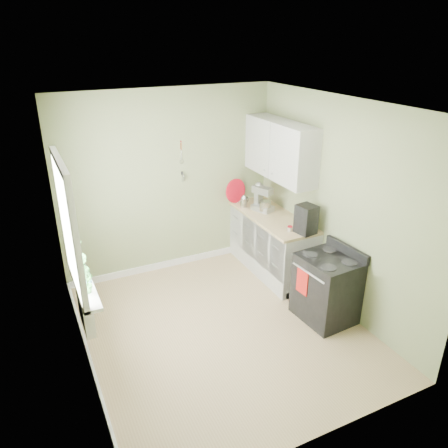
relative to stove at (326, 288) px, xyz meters
name	(u,v)px	position (x,y,z in m)	size (l,w,h in m)	color
floor	(223,329)	(-1.28, 0.34, -0.44)	(3.20, 3.60, 0.02)	#A18459
ceiling	(222,104)	(-1.28, 0.34, 2.28)	(3.20, 3.60, 0.02)	white
wall_back	(169,183)	(-1.28, 2.15, 0.92)	(3.20, 0.02, 2.70)	gray
wall_left	(72,259)	(-2.89, 0.34, 0.92)	(0.02, 3.60, 2.70)	gray
wall_right	(338,206)	(0.33, 0.34, 0.92)	(0.02, 3.60, 2.70)	gray
base_cabinets	(272,245)	(0.02, 1.34, 0.00)	(0.60, 1.60, 0.87)	silver
countertop	(273,217)	(0.01, 1.34, 0.46)	(0.64, 1.60, 0.04)	tan
upper_cabinets	(280,150)	(0.15, 1.44, 1.42)	(0.35, 1.40, 0.80)	silver
window	(68,228)	(-2.86, 0.64, 1.12)	(0.06, 1.14, 1.44)	white
window_sill	(84,284)	(-2.79, 0.64, 0.45)	(0.18, 1.14, 0.04)	white
radiator	(86,313)	(-2.82, 0.59, 0.12)	(0.12, 0.50, 0.35)	white
wall_utensils	(182,168)	(-1.08, 2.12, 1.13)	(0.02, 0.14, 0.58)	tan
stove	(326,288)	(0.00, 0.00, 0.00)	(0.66, 0.73, 0.97)	black
stand_mixer	(262,199)	(-0.02, 1.59, 0.65)	(0.30, 0.37, 0.41)	#B2B2B7
kettle	(244,201)	(-0.21, 1.83, 0.57)	(0.18, 0.11, 0.19)	silver
coffee_maker	(306,220)	(0.09, 0.64, 0.66)	(0.26, 0.28, 0.39)	black
red_tray	(236,191)	(-0.23, 2.06, 0.67)	(0.38, 0.38, 0.02)	red
jar	(290,229)	(-0.07, 0.76, 0.52)	(0.07, 0.07, 0.08)	beige
plant_a	(87,280)	(-2.78, 0.41, 0.62)	(0.16, 0.11, 0.30)	#378233
plant_b	(81,267)	(-2.78, 0.74, 0.61)	(0.16, 0.13, 0.28)	#378233
plant_c	(77,254)	(-2.78, 1.01, 0.63)	(0.18, 0.18, 0.32)	#378233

